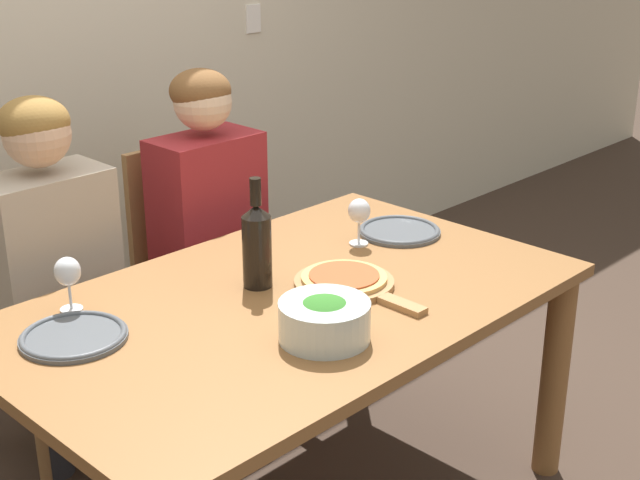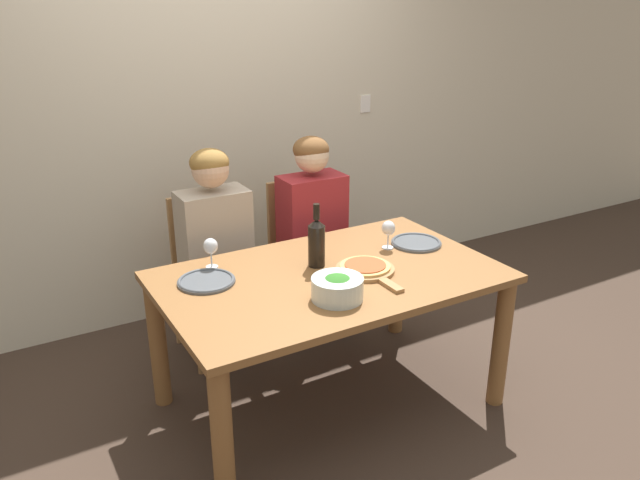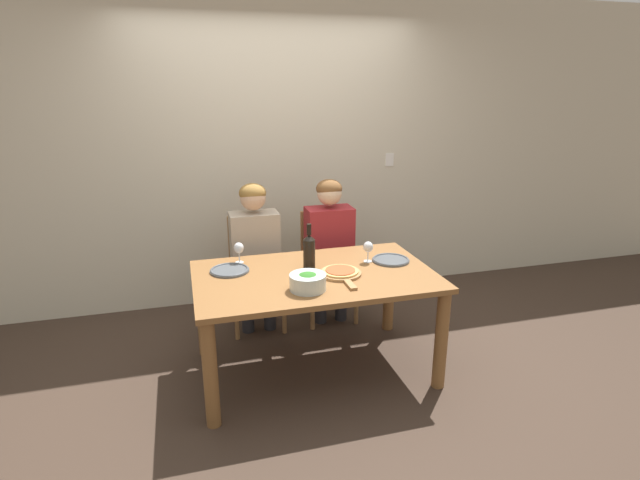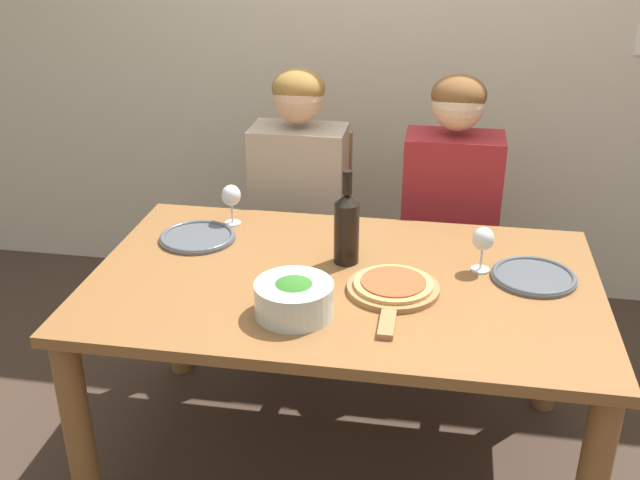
# 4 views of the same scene
# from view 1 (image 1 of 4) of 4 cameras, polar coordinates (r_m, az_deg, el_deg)

# --- Properties ---
(back_wall) EXTENTS (10.00, 0.06, 2.70)m
(back_wall) POSITION_cam_1_polar(r_m,az_deg,el_deg) (3.38, -19.13, 13.29)
(back_wall) COLOR beige
(back_wall) RESTS_ON ground
(dining_table) EXTENTS (1.60, 0.98, 0.72)m
(dining_table) POSITION_cam_1_polar(r_m,az_deg,el_deg) (2.49, -2.02, -6.04)
(dining_table) COLOR brown
(dining_table) RESTS_ON ground
(chair_left) EXTENTS (0.42, 0.42, 0.91)m
(chair_left) POSITION_cam_1_polar(r_m,az_deg,el_deg) (3.02, -17.28, -4.55)
(chair_left) COLOR #9E7042
(chair_left) RESTS_ON ground
(chair_right) EXTENTS (0.42, 0.42, 0.91)m
(chair_right) POSITION_cam_1_polar(r_m,az_deg,el_deg) (3.32, -8.05, -1.39)
(chair_right) COLOR #9E7042
(chair_right) RESTS_ON ground
(person_woman) EXTENTS (0.47, 0.51, 1.21)m
(person_woman) POSITION_cam_1_polar(r_m,az_deg,el_deg) (2.84, -16.70, -0.87)
(person_woman) COLOR #28282D
(person_woman) RESTS_ON ground
(person_man) EXTENTS (0.47, 0.51, 1.21)m
(person_man) POSITION_cam_1_polar(r_m,az_deg,el_deg) (3.15, -7.02, 2.11)
(person_man) COLOR #28282D
(person_man) RESTS_ON ground
(wine_bottle) EXTENTS (0.08, 0.08, 0.32)m
(wine_bottle) POSITION_cam_1_polar(r_m,az_deg,el_deg) (2.46, -4.06, -0.24)
(wine_bottle) COLOR black
(wine_bottle) RESTS_ON dining_table
(broccoli_bowl) EXTENTS (0.23, 0.23, 0.11)m
(broccoli_bowl) POSITION_cam_1_polar(r_m,az_deg,el_deg) (2.19, 0.28, -5.15)
(broccoli_bowl) COLOR silver
(broccoli_bowl) RESTS_ON dining_table
(dinner_plate_left) EXTENTS (0.27, 0.27, 0.02)m
(dinner_plate_left) POSITION_cam_1_polar(r_m,az_deg,el_deg) (2.29, -15.49, -5.95)
(dinner_plate_left) COLOR #4C5156
(dinner_plate_left) RESTS_ON dining_table
(dinner_plate_right) EXTENTS (0.27, 0.27, 0.02)m
(dinner_plate_right) POSITION_cam_1_polar(r_m,az_deg,el_deg) (2.90, 5.11, 0.59)
(dinner_plate_right) COLOR #4C5156
(dinner_plate_right) RESTS_ON dining_table
(pizza_on_board) EXTENTS (0.28, 0.42, 0.04)m
(pizza_on_board) POSITION_cam_1_polar(r_m,az_deg,el_deg) (2.49, 1.71, -2.68)
(pizza_on_board) COLOR #9E7042
(pizza_on_board) RESTS_ON dining_table
(wine_glass_left) EXTENTS (0.07, 0.07, 0.15)m
(wine_glass_left) POSITION_cam_1_polar(r_m,az_deg,el_deg) (2.41, -15.85, -2.11)
(wine_glass_left) COLOR silver
(wine_glass_left) RESTS_ON dining_table
(wine_glass_right) EXTENTS (0.07, 0.07, 0.15)m
(wine_glass_right) POSITION_cam_1_polar(r_m,az_deg,el_deg) (2.76, 2.52, 1.74)
(wine_glass_right) COLOR silver
(wine_glass_right) RESTS_ON dining_table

